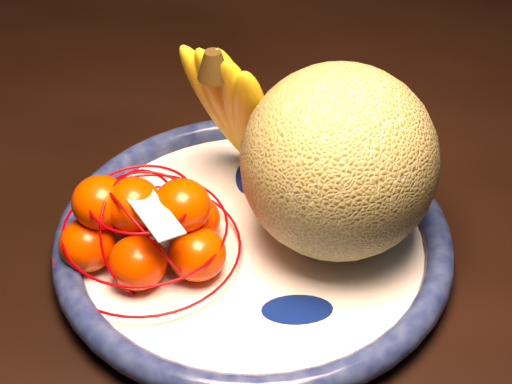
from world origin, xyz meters
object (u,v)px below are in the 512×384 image
(cantaloupe, at_px, (339,162))
(fruit_bowl, at_px, (253,239))
(banana_bunch, at_px, (237,106))
(mandarin_bag, at_px, (146,227))
(dining_table, at_px, (317,217))

(cantaloupe, bearing_deg, fruit_bowl, -157.74)
(fruit_bowl, height_order, cantaloupe, cantaloupe)
(banana_bunch, xyz_separation_m, mandarin_bag, (-0.05, -0.14, -0.06))
(dining_table, bearing_deg, mandarin_bag, -128.70)
(dining_table, height_order, cantaloupe, cantaloupe)
(dining_table, xyz_separation_m, banana_bunch, (-0.08, -0.07, 0.19))
(dining_table, xyz_separation_m, fruit_bowl, (-0.03, -0.16, 0.10))
(cantaloupe, xyz_separation_m, mandarin_bag, (-0.17, -0.08, -0.06))
(banana_bunch, bearing_deg, mandarin_bag, -86.72)
(fruit_bowl, bearing_deg, banana_bunch, 116.24)
(banana_bunch, relative_size, mandarin_bag, 0.99)
(fruit_bowl, bearing_deg, dining_table, 78.05)
(fruit_bowl, xyz_separation_m, cantaloupe, (0.07, 0.03, 0.09))
(dining_table, xyz_separation_m, mandarin_bag, (-0.12, -0.21, 0.13))
(cantaloupe, distance_m, mandarin_bag, 0.19)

